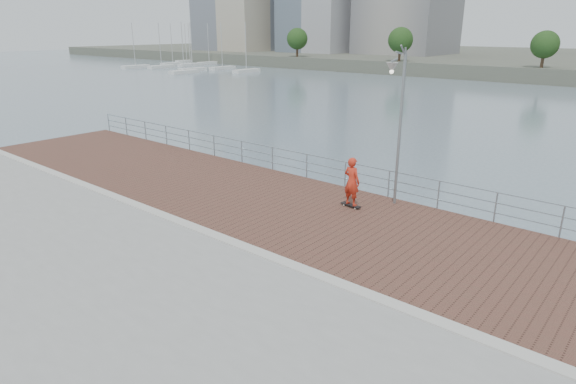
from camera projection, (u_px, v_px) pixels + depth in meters
The scene contains 9 objects.
water at pixel (248, 305), 15.37m from camera, with size 400.00×400.00×0.00m, color slate.
seawall at pixel (99, 356), 11.41m from camera, with size 40.00×24.00×2.00m, color gray.
brick_lane at pixel (316, 215), 17.34m from camera, with size 40.00×6.80×0.02m, color brown.
curb at pixel (246, 247), 14.72m from camera, with size 40.00×0.40×0.06m, color #B7B5AD.
guardrail at pixel (367, 176), 19.59m from camera, with size 39.06×0.06×1.13m.
street_lamp at pixel (397, 101), 16.92m from camera, with size 0.41×1.19×5.59m.
skateboard at pixel (351, 205), 18.06m from camera, with size 0.85×0.29×0.10m.
skateboarder at pixel (352, 182), 17.76m from camera, with size 0.67×0.44×1.84m, color red.
marina at pixel (190, 66), 109.13m from camera, with size 35.31×27.81×9.69m.
Camera 1 is at (9.57, -9.45, 6.37)m, focal length 30.00 mm.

